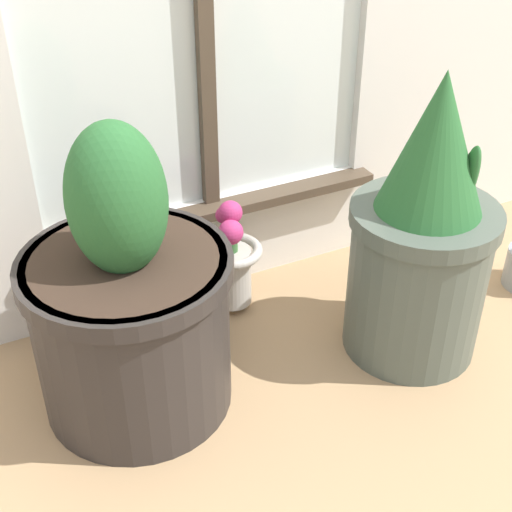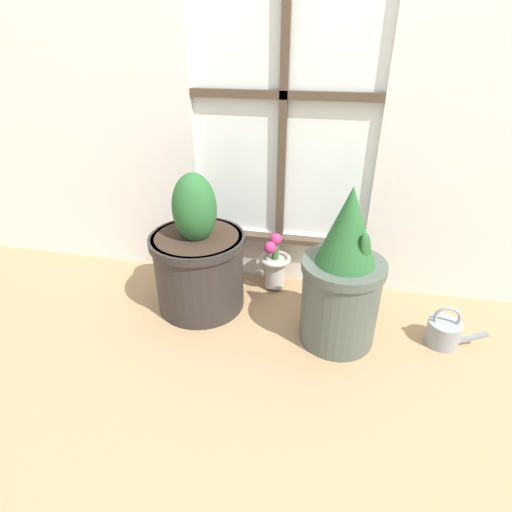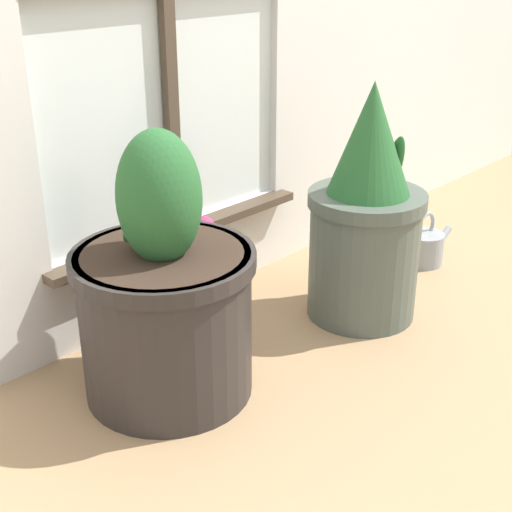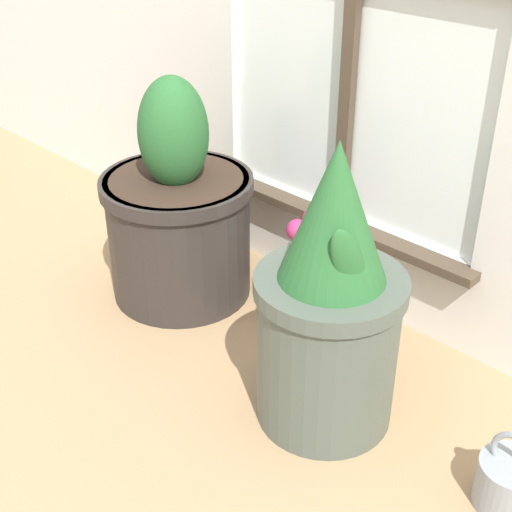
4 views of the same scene
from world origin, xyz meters
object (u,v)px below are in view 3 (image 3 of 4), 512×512
at_px(potted_plant_left, 165,300).
at_px(potted_plant_right, 366,219).
at_px(flower_vase, 205,271).
at_px(watering_can, 424,247).

xyz_separation_m(potted_plant_left, potted_plant_right, (0.63, -0.11, 0.05)).
xyz_separation_m(flower_vase, watering_can, (0.75, -0.26, -0.08)).
bearing_deg(potted_plant_right, watering_can, 6.86).
bearing_deg(potted_plant_left, potted_plant_right, -10.05).
bearing_deg(potted_plant_right, potted_plant_left, 169.95).
height_order(potted_plant_right, flower_vase, potted_plant_right).
bearing_deg(potted_plant_right, flower_vase, 135.56).
bearing_deg(flower_vase, potted_plant_left, -147.07).
bearing_deg(flower_vase, potted_plant_right, -44.44).
relative_size(potted_plant_left, flower_vase, 2.11).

